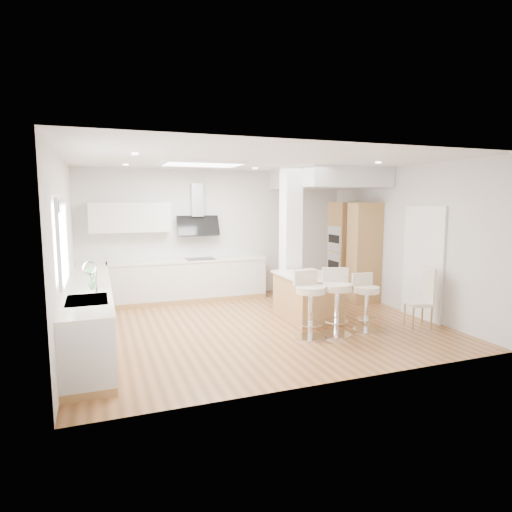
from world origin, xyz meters
name	(u,v)px	position (x,y,z in m)	size (l,w,h in m)	color
ground	(258,325)	(0.00, 0.00, 0.00)	(6.00, 6.00, 0.00)	#A86D3E
ceiling	(258,325)	(0.00, 0.00, 0.00)	(6.00, 5.00, 0.02)	silver
wall_back	(219,234)	(0.00, 2.50, 1.40)	(6.00, 0.04, 2.80)	silver
wall_left	(64,252)	(-3.00, 0.00, 1.40)	(0.04, 5.00, 2.80)	silver
wall_right	(403,239)	(3.00, 0.00, 1.40)	(0.04, 5.00, 2.80)	silver
skylight	(203,164)	(-0.79, 0.60, 2.77)	(4.10, 2.10, 0.06)	white
window_left	(62,237)	(-2.96, -0.90, 1.69)	(0.06, 1.28, 1.07)	white
doorway_right	(423,264)	(2.97, -0.60, 1.00)	(0.05, 1.00, 2.10)	#463E37
counter_left	(90,310)	(-2.70, 0.23, 0.46)	(0.63, 4.50, 1.35)	tan
counter_back	(181,269)	(-0.91, 2.22, 0.70)	(3.62, 0.63, 2.50)	tan
pillar	(291,238)	(1.05, 0.95, 1.40)	(0.35, 0.35, 2.80)	white
soffit	(327,179)	(2.10, 1.40, 2.60)	(1.78, 2.20, 0.40)	silver
oven_column	(353,251)	(2.68, 1.23, 1.05)	(0.63, 1.21, 2.10)	tan
peninsula	(307,297)	(0.98, 0.07, 0.41)	(0.89, 1.35, 0.88)	tan
bar_stool_a	(310,301)	(0.52, -0.92, 0.59)	(0.50, 0.50, 1.06)	silver
bar_stool_b	(336,298)	(0.98, -0.94, 0.60)	(0.62, 0.62, 1.07)	silver
bar_stool_c	(366,299)	(1.56, -0.90, 0.53)	(0.46, 0.46, 0.95)	silver
dining_chair	(424,296)	(2.60, -1.08, 0.55)	(0.49, 0.49, 1.03)	#EFDFC3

